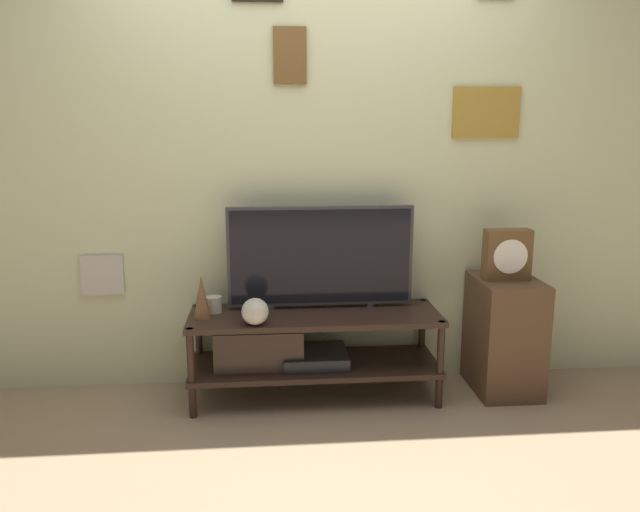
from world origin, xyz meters
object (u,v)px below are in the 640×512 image
television (321,256)px  vase_round_glass (255,312)px  vase_slim_bronze (202,297)px  candle_jar (214,304)px  mantel_clock (507,255)px

television → vase_round_glass: (-0.37, -0.27, -0.23)m
vase_slim_bronze → candle_jar: vase_slim_bronze is taller
vase_slim_bronze → vase_round_glass: 0.32m
television → vase_slim_bronze: size_ratio=4.43×
vase_slim_bronze → mantel_clock: bearing=1.1°
vase_round_glass → candle_jar: vase_round_glass is taller
television → vase_round_glass: 0.51m
vase_round_glass → candle_jar: bearing=134.6°
candle_jar → mantel_clock: bearing=-2.3°
vase_round_glass → mantel_clock: size_ratio=0.50×
television → vase_slim_bronze: 0.69m
vase_slim_bronze → candle_jar: (0.05, 0.10, -0.07)m
vase_slim_bronze → candle_jar: 0.13m
vase_slim_bronze → mantel_clock: size_ratio=0.83×
vase_slim_bronze → mantel_clock: 1.71m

